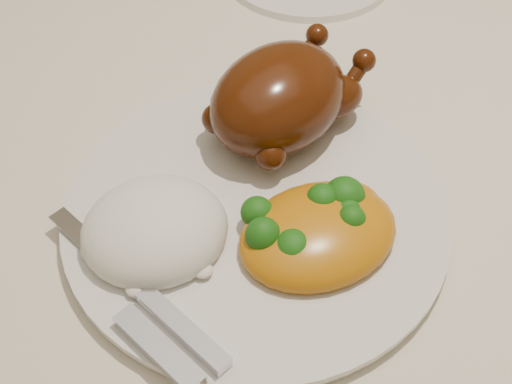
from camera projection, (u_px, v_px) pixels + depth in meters
dining_table at (184, 155)px, 0.77m from camera, size 1.60×0.90×0.76m
tablecloth at (179, 104)px, 0.71m from camera, size 1.73×1.03×0.18m
dinner_plate at (256, 214)px, 0.57m from camera, size 0.40×0.40×0.01m
roast_chicken at (281, 97)px, 0.60m from camera, size 0.17×0.13×0.08m
rice_mound at (155, 231)px, 0.54m from camera, size 0.13×0.12×0.06m
mac_and_cheese at (321, 229)px, 0.54m from camera, size 0.13×0.11×0.05m
cutlery at (152, 310)px, 0.50m from camera, size 0.06×0.19×0.01m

